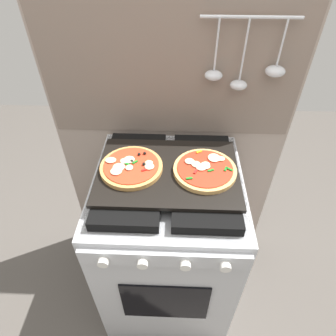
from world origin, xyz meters
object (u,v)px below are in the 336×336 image
object	(u,v)px
stove	(168,240)
pizza_right	(205,169)
baking_tray	(168,171)
pizza_left	(131,167)

from	to	relation	value
stove	pizza_right	bearing A→B (deg)	-0.76
pizza_right	baking_tray	bearing A→B (deg)	178.57
baking_tray	pizza_right	world-z (taller)	pizza_right
stove	pizza_left	size ratio (longest dim) A/B	3.76
pizza_right	pizza_left	bearing A→B (deg)	179.38
stove	baking_tray	xyz separation A→B (m)	(0.00, 0.00, 0.46)
baking_tray	pizza_right	distance (m)	0.14
pizza_left	pizza_right	distance (m)	0.28
pizza_right	stove	bearing A→B (deg)	179.24
baking_tray	pizza_left	xyz separation A→B (m)	(-0.14, -0.00, 0.02)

